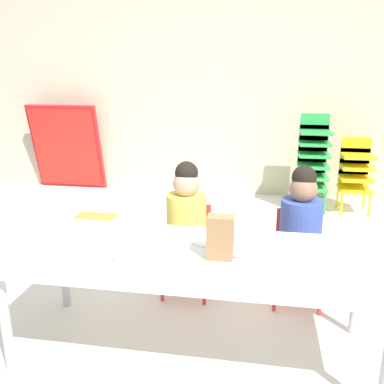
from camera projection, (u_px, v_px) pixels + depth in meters
The scene contains 13 objects.
ground_plane at pixel (204, 299), 2.81m from camera, with size 6.58×5.26×0.02m.
back_wall at pixel (236, 85), 4.94m from camera, with size 6.58×0.10×2.63m, color beige.
craft_table at pixel (194, 261), 2.14m from camera, with size 1.94×0.75×0.58m.
seated_child_near_camera at pixel (187, 217), 2.73m from camera, with size 0.34×0.34×0.92m.
seated_child_middle_seat at pixel (301, 223), 2.61m from camera, with size 0.32×0.31×0.92m.
kid_chair_green_stack at pixel (313, 158), 4.48m from camera, with size 0.32×0.30×1.04m.
kid_chair_yellow_stack at pixel (355, 170), 4.44m from camera, with size 0.32×0.30×0.80m.
folded_activity_table at pixel (67, 148), 5.30m from camera, with size 0.90×0.29×1.09m.
paper_bag_brown at pixel (220, 237), 2.04m from camera, with size 0.13×0.09×0.22m, color #9E754C.
paper_plate_near_edge at pixel (123, 260), 2.04m from camera, with size 0.18×0.18×0.01m, color white.
paper_plate_center_table at pixel (207, 241), 2.27m from camera, with size 0.18×0.18×0.01m, color white.
donut_powdered_on_plate at pixel (122, 257), 2.03m from camera, with size 0.10×0.10×0.03m, color white.
donut_powdered_loose at pixel (237, 251), 2.11m from camera, with size 0.12×0.12×0.03m, color white.
Camera 1 is at (0.34, -2.48, 1.47)m, focal length 39.00 mm.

